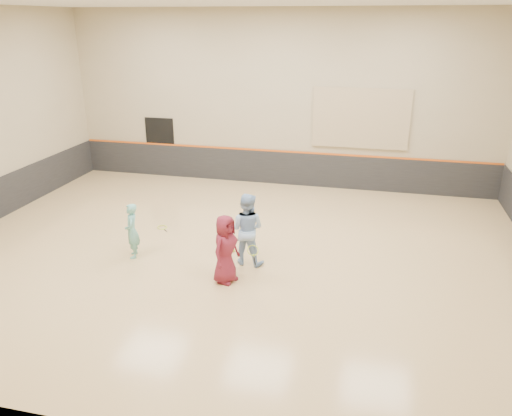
% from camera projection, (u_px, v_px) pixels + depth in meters
% --- Properties ---
extents(room, '(15.04, 12.04, 6.22)m').
position_uv_depth(room, '(232.00, 224.00, 12.44)').
color(room, tan).
rests_on(room, ground).
extents(wainscot_back, '(14.90, 0.04, 1.20)m').
position_uv_depth(wainscot_back, '(278.00, 168.00, 17.94)').
color(wainscot_back, '#232326').
rests_on(wainscot_back, floor).
extents(accent_stripe, '(14.90, 0.03, 0.06)m').
position_uv_depth(accent_stripe, '(278.00, 151.00, 17.71)').
color(accent_stripe, '#D85914').
rests_on(accent_stripe, wall_back).
extents(acoustic_panel, '(3.20, 0.08, 2.00)m').
position_uv_depth(acoustic_panel, '(361.00, 119.00, 16.64)').
color(acoustic_panel, tan).
rests_on(acoustic_panel, wall_back).
extents(doorway, '(1.10, 0.05, 2.20)m').
position_uv_depth(doorway, '(161.00, 147.00, 18.75)').
color(doorway, black).
rests_on(doorway, floor).
extents(girl, '(0.51, 0.60, 1.40)m').
position_uv_depth(girl, '(132.00, 231.00, 12.34)').
color(girl, '#68B5AC').
rests_on(girl, floor).
extents(instructor, '(0.93, 0.76, 1.79)m').
position_uv_depth(instructor, '(247.00, 229.00, 11.95)').
color(instructor, '#97BCEA').
rests_on(instructor, floor).
extents(young_man, '(0.74, 0.91, 1.60)m').
position_uv_depth(young_man, '(225.00, 249.00, 11.13)').
color(young_man, maroon).
rests_on(young_man, floor).
extents(held_racket, '(0.44, 0.44, 0.46)m').
position_uv_depth(held_racket, '(253.00, 250.00, 11.74)').
color(held_racket, '#B2CF2D').
rests_on(held_racket, instructor).
extents(spare_racket, '(0.61, 0.61, 0.07)m').
position_uv_depth(spare_racket, '(162.00, 227.00, 14.30)').
color(spare_racket, '#C5E632').
rests_on(spare_racket, floor).
extents(ball_under_racket, '(0.07, 0.07, 0.07)m').
position_uv_depth(ball_under_racket, '(234.00, 251.00, 12.82)').
color(ball_under_racket, yellow).
rests_on(ball_under_racket, floor).
extents(ball_in_hand, '(0.07, 0.07, 0.07)m').
position_uv_depth(ball_in_hand, '(229.00, 244.00, 10.93)').
color(ball_in_hand, '#C7D130').
rests_on(ball_in_hand, young_man).
extents(ball_beside_spare, '(0.07, 0.07, 0.07)m').
position_uv_depth(ball_beside_spare, '(259.00, 221.00, 14.67)').
color(ball_beside_spare, '#D0DA32').
rests_on(ball_beside_spare, floor).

